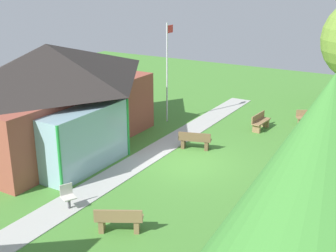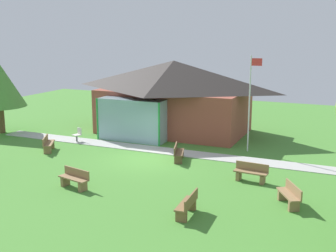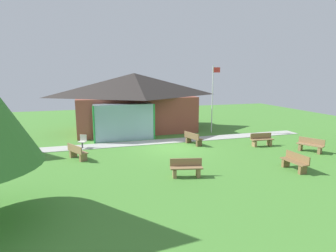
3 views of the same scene
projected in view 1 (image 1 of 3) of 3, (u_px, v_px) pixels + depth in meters
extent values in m
plane|color=#478433|center=(185.00, 162.00, 18.89)|extent=(44.00, 44.00, 0.00)
cube|color=brown|center=(52.00, 115.00, 20.58)|extent=(9.37, 5.35, 2.89)
pyramid|color=#2D2826|center=(47.00, 65.00, 19.82)|extent=(10.37, 6.35, 1.88)
cube|color=#8CB2BF|center=(86.00, 139.00, 17.90)|extent=(4.22, 1.20, 2.60)
cylinder|color=green|center=(60.00, 160.00, 15.89)|extent=(0.12, 0.12, 2.60)
cylinder|color=green|center=(128.00, 127.00, 19.32)|extent=(0.12, 0.12, 2.60)
cube|color=#ADADA8|center=(151.00, 154.00, 19.73)|extent=(21.80, 1.39, 0.03)
cylinder|color=silver|center=(167.00, 74.00, 23.45)|extent=(0.08, 0.08, 5.35)
cube|color=red|center=(170.00, 29.00, 22.95)|extent=(0.60, 0.02, 0.40)
cube|color=olive|center=(119.00, 218.00, 13.65)|extent=(1.12, 1.52, 0.06)
cube|color=olive|center=(102.00, 225.00, 13.75)|extent=(0.43, 0.34, 0.39)
cube|color=olive|center=(137.00, 226.00, 13.72)|extent=(0.43, 0.34, 0.39)
cube|color=olive|center=(118.00, 215.00, 13.41)|extent=(0.79, 1.34, 0.36)
cube|color=olive|center=(301.00, 190.00, 15.46)|extent=(1.56, 0.76, 0.06)
cube|color=olive|center=(308.00, 191.00, 15.92)|extent=(0.24, 0.43, 0.39)
cube|color=olive|center=(293.00, 202.00, 15.16)|extent=(0.24, 0.43, 0.39)
cube|color=olive|center=(297.00, 183.00, 15.52)|extent=(1.48, 0.39, 0.36)
cube|color=brown|center=(335.00, 149.00, 19.86)|extent=(0.41, 0.18, 0.39)
cube|color=olive|center=(311.00, 118.00, 23.39)|extent=(1.13, 1.52, 0.06)
cube|color=olive|center=(321.00, 123.00, 23.47)|extent=(0.43, 0.34, 0.39)
cube|color=olive|center=(300.00, 122.00, 23.49)|extent=(0.43, 0.34, 0.39)
cube|color=olive|center=(310.00, 113.00, 23.51)|extent=(0.79, 1.33, 0.36)
cube|color=olive|center=(261.00, 121.00, 22.82)|extent=(1.53, 0.56, 0.06)
cube|color=olive|center=(265.00, 123.00, 23.33)|extent=(0.19, 0.41, 0.39)
cube|color=olive|center=(256.00, 129.00, 22.48)|extent=(0.19, 0.41, 0.39)
cube|color=olive|center=(258.00, 117.00, 22.86)|extent=(1.50, 0.18, 0.36)
cube|color=brown|center=(195.00, 139.00, 20.28)|extent=(0.88, 1.56, 0.06)
cube|color=brown|center=(183.00, 144.00, 20.48)|extent=(0.43, 0.27, 0.39)
cube|color=brown|center=(207.00, 146.00, 20.25)|extent=(0.43, 0.27, 0.39)
cube|color=brown|center=(194.00, 137.00, 20.04)|extent=(0.51, 1.45, 0.36)
cube|color=beige|center=(69.00, 197.00, 14.97)|extent=(0.59, 0.59, 0.04)
cube|color=beige|center=(66.00, 189.00, 15.06)|extent=(0.41, 0.23, 0.40)
cylinder|color=#4C4C51|center=(69.00, 203.00, 15.04)|extent=(0.10, 0.10, 0.42)
cylinder|color=#4C4C51|center=(70.00, 208.00, 15.11)|extent=(0.36, 0.36, 0.02)
cone|color=#3D7F33|center=(318.00, 214.00, 6.68)|extent=(4.87, 4.87, 4.38)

